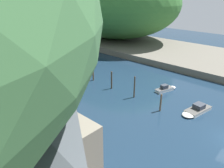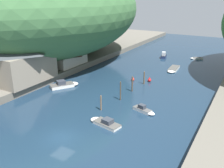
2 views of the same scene
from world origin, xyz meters
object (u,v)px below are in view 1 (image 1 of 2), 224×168
object	(u,v)px
boat_moored_right	(14,57)
boat_white_cruiser	(63,62)
boat_red_skiff	(166,89)
channel_buoy_near	(79,82)
channel_buoy_far	(88,75)
boat_yellow_tender	(41,49)
boat_cabin_cruiser	(196,110)
person_by_boathouse	(17,142)
boat_navy_launch	(63,130)
person_on_quay	(28,140)
waterfront_building	(14,138)

from	to	relation	value
boat_moored_right	boat_white_cruiser	bearing A→B (deg)	-72.69
boat_red_skiff	channel_buoy_near	distance (m)	15.14
boat_white_cruiser	channel_buoy_far	distance (m)	11.10
boat_yellow_tender	boat_red_skiff	bearing A→B (deg)	146.44
boat_cabin_cruiser	channel_buoy_near	bearing A→B (deg)	24.13
boat_red_skiff	person_by_boathouse	bearing A→B (deg)	-77.93
boat_navy_launch	boat_yellow_tender	bearing A→B (deg)	96.37
boat_navy_launch	boat_yellow_tender	xyz separation A→B (m)	(18.18, 36.54, -0.19)
boat_navy_launch	person_by_boathouse	size ratio (longest dim) A/B	3.51
boat_red_skiff	channel_buoy_far	bearing A→B (deg)	-145.12
person_by_boathouse	boat_moored_right	bearing A→B (deg)	-9.87
person_on_quay	boat_moored_right	bearing A→B (deg)	-42.51
boat_red_skiff	person_by_boathouse	xyz separation A→B (m)	(-24.15, 1.79, 2.01)
boat_moored_right	boat_red_skiff	bearing A→B (deg)	-87.53
boat_moored_right	channel_buoy_near	bearing A→B (deg)	-99.10
boat_cabin_cruiser	boat_yellow_tender	xyz separation A→B (m)	(3.03, 45.77, -0.07)
boat_navy_launch	person_by_boathouse	xyz separation A→B (m)	(-5.60, -0.87, 1.91)
boat_navy_launch	boat_cabin_cruiser	world-z (taller)	boat_navy_launch
boat_red_skiff	boat_yellow_tender	world-z (taller)	boat_red_skiff
boat_white_cruiser	person_by_boathouse	xyz separation A→B (m)	(-21.31, -23.21, 2.11)
channel_buoy_far	person_on_quay	world-z (taller)	person_on_quay
person_by_boathouse	channel_buoy_near	bearing A→B (deg)	-41.93
boat_moored_right	boat_yellow_tender	size ratio (longest dim) A/B	1.13
channel_buoy_near	person_by_boathouse	world-z (taller)	person_by_boathouse
boat_red_skiff	channel_buoy_near	bearing A→B (deg)	-131.42
boat_navy_launch	boat_cabin_cruiser	bearing A→B (deg)	1.45
channel_buoy_far	person_on_quay	xyz separation A→B (m)	(-18.55, -12.69, 1.93)
waterfront_building	channel_buoy_far	distance (m)	26.25
boat_yellow_tender	boat_cabin_cruiser	bearing A→B (deg)	142.11
boat_navy_launch	boat_white_cruiser	bearing A→B (deg)	87.71
boat_moored_right	boat_white_cruiser	xyz separation A→B (m)	(6.28, -11.35, -0.28)
channel_buoy_far	person_by_boathouse	distance (m)	23.06
boat_white_cruiser	person_by_boathouse	size ratio (longest dim) A/B	3.84
boat_navy_launch	person_on_quay	bearing A→B (deg)	-131.93
boat_red_skiff	waterfront_building	bearing A→B (deg)	-70.42
boat_cabin_cruiser	person_on_quay	bearing A→B (deg)	78.75
person_on_quay	person_by_boathouse	distance (m)	0.97
boat_moored_right	person_on_quay	xyz separation A→B (m)	(-14.15, -34.98, 1.83)
boat_red_skiff	channel_buoy_near	size ratio (longest dim) A/B	4.11
boat_moored_right	boat_white_cruiser	world-z (taller)	boat_moored_right
boat_moored_right	boat_red_skiff	size ratio (longest dim) A/B	0.98
boat_white_cruiser	person_on_quay	size ratio (longest dim) A/B	3.84
boat_yellow_tender	waterfront_building	bearing A→B (deg)	114.31
waterfront_building	boat_yellow_tender	distance (m)	47.97
boat_cabin_cruiser	channel_buoy_near	world-z (taller)	boat_cabin_cruiser
boat_white_cruiser	boat_cabin_cruiser	world-z (taller)	boat_cabin_cruiser
boat_moored_right	person_on_quay	bearing A→B (deg)	-123.64
boat_white_cruiser	person_by_boathouse	world-z (taller)	person_by_boathouse
waterfront_building	person_by_boathouse	bearing A→B (deg)	69.51
channel_buoy_near	waterfront_building	bearing A→B (deg)	-140.48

